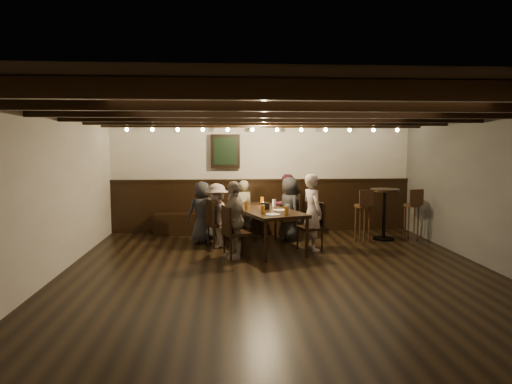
{
  "coord_description": "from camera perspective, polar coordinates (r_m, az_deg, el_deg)",
  "views": [
    {
      "loc": [
        -0.8,
        -6.4,
        1.9
      ],
      "look_at": [
        -0.28,
        1.3,
        1.09
      ],
      "focal_mm": 32.0,
      "sensor_mm": 36.0,
      "label": 1
    }
  ],
  "objects": [
    {
      "name": "bar_stool_left",
      "position": [
        9.11,
        13.16,
        -3.73
      ],
      "size": [
        0.33,
        0.35,
        1.03
      ],
      "rotation": [
        0.0,
        0.0,
        0.15
      ],
      "color": "#311B0F",
      "rests_on": "floor"
    },
    {
      "name": "pint_d",
      "position": [
        8.57,
        2.29,
        -1.39
      ],
      "size": [
        0.07,
        0.07,
        0.14
      ],
      "primitive_type": "cylinder",
      "color": "silver",
      "rests_on": "dining_table"
    },
    {
      "name": "person_right_near",
      "position": [
        9.01,
        4.19,
        -2.12
      ],
      "size": [
        0.58,
        0.71,
        1.26
      ],
      "primitive_type": "imported",
      "rotation": [
        0.0,
        0.0,
        1.91
      ],
      "color": "#242426",
      "rests_on": "floor"
    },
    {
      "name": "bar_stool_right",
      "position": [
        9.5,
        18.86,
        -3.51
      ],
      "size": [
        0.33,
        0.35,
        1.03
      ],
      "rotation": [
        0.0,
        0.0,
        0.15
      ],
      "color": "#311B0F",
      "rests_on": "floor"
    },
    {
      "name": "dining_table",
      "position": [
        8.28,
        1.0,
        -2.55
      ],
      "size": [
        1.47,
        2.12,
        0.73
      ],
      "rotation": [
        0.0,
        0.0,
        0.34
      ],
      "color": "black",
      "rests_on": "floor"
    },
    {
      "name": "pint_g",
      "position": [
        7.57,
        3.82,
        -2.38
      ],
      "size": [
        0.07,
        0.07,
        0.14
      ],
      "primitive_type": "cylinder",
      "color": "#BF7219",
      "rests_on": "dining_table"
    },
    {
      "name": "person_left_near",
      "position": [
        8.44,
        -4.91,
        -2.94
      ],
      "size": [
        0.67,
        0.87,
        1.18
      ],
      "primitive_type": "imported",
      "rotation": [
        0.0,
        0.0,
        -1.24
      ],
      "color": "gray",
      "rests_on": "floor"
    },
    {
      "name": "high_top_table",
      "position": [
        9.42,
        15.74,
        -1.73
      ],
      "size": [
        0.57,
        0.57,
        1.02
      ],
      "color": "black",
      "rests_on": "floor"
    },
    {
      "name": "pint_a",
      "position": [
        8.8,
        -2.53,
        -1.19
      ],
      "size": [
        0.07,
        0.07,
        0.14
      ],
      "primitive_type": "cylinder",
      "color": "#BF7219",
      "rests_on": "dining_table"
    },
    {
      "name": "plate_far",
      "position": [
        8.08,
        3.04,
        -2.29
      ],
      "size": [
        0.24,
        0.24,
        0.01
      ],
      "primitive_type": "cylinder",
      "color": "white",
      "rests_on": "dining_table"
    },
    {
      "name": "chair_left_far",
      "position": [
        7.68,
        -2.56,
        -6.27
      ],
      "size": [
        0.51,
        0.51,
        0.88
      ],
      "rotation": [
        0.0,
        0.0,
        -1.24
      ],
      "color": "black",
      "rests_on": "floor"
    },
    {
      "name": "plate_near",
      "position": [
        7.58,
        2.13,
        -2.83
      ],
      "size": [
        0.24,
        0.24,
        0.01
      ],
      "primitive_type": "cylinder",
      "color": "white",
      "rests_on": "dining_table"
    },
    {
      "name": "candle",
      "position": [
        8.59,
        0.91,
        -1.67
      ],
      "size": [
        0.05,
        0.05,
        0.05
      ],
      "primitive_type": "cylinder",
      "color": "beige",
      "rests_on": "dining_table"
    },
    {
      "name": "pint_f",
      "position": [
        7.86,
        3.97,
        -2.07
      ],
      "size": [
        0.07,
        0.07,
        0.14
      ],
      "primitive_type": "cylinder",
      "color": "silver",
      "rests_on": "dining_table"
    },
    {
      "name": "person_left_far",
      "position": [
        7.59,
        -2.79,
        -3.5
      ],
      "size": [
        0.55,
        0.82,
        1.3
      ],
      "primitive_type": "imported",
      "rotation": [
        0.0,
        0.0,
        -1.24
      ],
      "color": "gray",
      "rests_on": "floor"
    },
    {
      "name": "pint_b",
      "position": [
        8.95,
        0.76,
        -1.06
      ],
      "size": [
        0.07,
        0.07,
        0.14
      ],
      "primitive_type": "cylinder",
      "color": "#BF7219",
      "rests_on": "dining_table"
    },
    {
      "name": "pint_e",
      "position": [
        7.77,
        0.87,
        -2.15
      ],
      "size": [
        0.07,
        0.07,
        0.14
      ],
      "primitive_type": "cylinder",
      "color": "#BF7219",
      "rests_on": "dining_table"
    },
    {
      "name": "person_bench_left",
      "position": [
        8.82,
        -6.76,
        -2.53
      ],
      "size": [
        0.68,
        0.55,
        1.19
      ],
      "primitive_type": "imported",
      "rotation": [
        0.0,
        0.0,
        3.48
      ],
      "color": "#29292C",
      "rests_on": "floor"
    },
    {
      "name": "chair_left_near",
      "position": [
        8.51,
        -4.69,
        -5.06
      ],
      "size": [
        0.52,
        0.52,
        0.89
      ],
      "rotation": [
        0.0,
        0.0,
        -1.24
      ],
      "color": "black",
      "rests_on": "floor"
    },
    {
      "name": "condiment_caddy",
      "position": [
        8.22,
        1.14,
        -1.77
      ],
      "size": [
        0.15,
        0.1,
        0.12
      ],
      "primitive_type": "cube",
      "color": "black",
      "rests_on": "dining_table"
    },
    {
      "name": "room",
      "position": [
        8.67,
        -0.42,
        0.52
      ],
      "size": [
        7.0,
        7.0,
        7.0
      ],
      "color": "black",
      "rests_on": "ground"
    },
    {
      "name": "person_bench_right",
      "position": [
        9.47,
        3.75,
        -1.64
      ],
      "size": [
        0.75,
        0.66,
        1.28
      ],
      "primitive_type": "imported",
      "rotation": [
        0.0,
        0.0,
        3.48
      ],
      "color": "maroon",
      "rests_on": "floor"
    },
    {
      "name": "pint_c",
      "position": [
        8.24,
        -1.19,
        -1.68
      ],
      "size": [
        0.07,
        0.07,
        0.14
      ],
      "primitive_type": "cylinder",
      "color": "#BF7219",
      "rests_on": "dining_table"
    },
    {
      "name": "chair_right_near",
      "position": [
        9.05,
        4.0,
        -4.32
      ],
      "size": [
        0.53,
        0.53,
        0.92
      ],
      "rotation": [
        0.0,
        0.0,
        1.91
      ],
      "color": "black",
      "rests_on": "floor"
    },
    {
      "name": "person_bench_centre",
      "position": [
        9.25,
        -1.66,
        -2.16
      ],
      "size": [
        0.5,
        0.41,
        1.18
      ],
      "primitive_type": "imported",
      "rotation": [
        0.0,
        0.0,
        3.48
      ],
      "color": "gray",
      "rests_on": "floor"
    },
    {
      "name": "chair_right_far",
      "position": [
        8.28,
        6.84,
        -5.44
      ],
      "size": [
        0.5,
        0.5,
        0.86
      ],
      "rotation": [
        0.0,
        0.0,
        1.91
      ],
      "color": "black",
      "rests_on": "floor"
    },
    {
      "name": "person_right_far",
      "position": [
        8.22,
        7.07,
        -2.52
      ],
      "size": [
        0.48,
        0.58,
        1.38
      ],
      "primitive_type": "imported",
      "rotation": [
        0.0,
        0.0,
        1.91
      ],
      "color": "#BCAB9F",
      "rests_on": "floor"
    }
  ]
}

